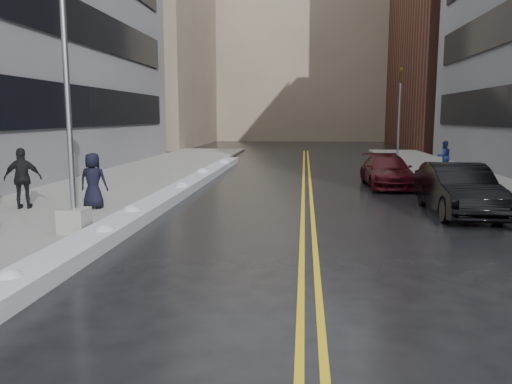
% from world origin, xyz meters
% --- Properties ---
extents(ground, '(160.00, 160.00, 0.00)m').
position_xyz_m(ground, '(0.00, 0.00, 0.00)').
color(ground, black).
rests_on(ground, ground).
extents(sidewalk_west, '(5.50, 50.00, 0.15)m').
position_xyz_m(sidewalk_west, '(-5.75, 10.00, 0.07)').
color(sidewalk_west, gray).
rests_on(sidewalk_west, ground).
extents(sidewalk_east, '(4.00, 50.00, 0.15)m').
position_xyz_m(sidewalk_east, '(10.00, 10.00, 0.07)').
color(sidewalk_east, gray).
rests_on(sidewalk_east, ground).
extents(lane_line_left, '(0.12, 50.00, 0.01)m').
position_xyz_m(lane_line_left, '(2.35, 10.00, 0.00)').
color(lane_line_left, gold).
rests_on(lane_line_left, ground).
extents(lane_line_right, '(0.12, 50.00, 0.01)m').
position_xyz_m(lane_line_right, '(2.65, 10.00, 0.00)').
color(lane_line_right, gold).
rests_on(lane_line_right, ground).
extents(snow_ridge, '(0.90, 30.00, 0.34)m').
position_xyz_m(snow_ridge, '(-2.45, 8.00, 0.17)').
color(snow_ridge, silver).
rests_on(snow_ridge, ground).
extents(building_west_far, '(14.00, 22.00, 18.00)m').
position_xyz_m(building_west_far, '(-15.50, 44.00, 9.00)').
color(building_west_far, gray).
rests_on(building_west_far, ground).
extents(building_east_far, '(14.00, 20.00, 28.00)m').
position_xyz_m(building_east_far, '(19.00, 42.00, 14.00)').
color(building_east_far, '#562D21').
rests_on(building_east_far, ground).
extents(building_far, '(36.00, 16.00, 22.00)m').
position_xyz_m(building_far, '(2.00, 60.00, 11.00)').
color(building_far, gray).
rests_on(building_far, ground).
extents(lamppost, '(0.65, 0.65, 7.62)m').
position_xyz_m(lamppost, '(-3.30, 2.00, 2.53)').
color(lamppost, gray).
rests_on(lamppost, sidewalk_west).
extents(fire_hydrant, '(0.26, 0.26, 0.73)m').
position_xyz_m(fire_hydrant, '(9.00, 10.00, 0.55)').
color(fire_hydrant, maroon).
rests_on(fire_hydrant, sidewalk_east).
extents(traffic_signal, '(0.16, 0.20, 6.00)m').
position_xyz_m(traffic_signal, '(8.50, 24.00, 3.40)').
color(traffic_signal, gray).
rests_on(traffic_signal, sidewalk_east).
extents(pedestrian_c, '(0.88, 0.59, 1.75)m').
position_xyz_m(pedestrian_c, '(-4.17, 5.19, 1.02)').
color(pedestrian_c, black).
rests_on(pedestrian_c, sidewalk_west).
extents(pedestrian_d, '(1.20, 0.76, 1.90)m').
position_xyz_m(pedestrian_d, '(-6.35, 4.99, 1.10)').
color(pedestrian_d, black).
rests_on(pedestrian_d, sidewalk_west).
extents(pedestrian_east, '(0.92, 0.81, 1.60)m').
position_xyz_m(pedestrian_east, '(9.68, 17.34, 0.95)').
color(pedestrian_east, navy).
rests_on(pedestrian_east, sidewalk_east).
extents(car_black, '(1.68, 4.76, 1.57)m').
position_xyz_m(car_black, '(7.12, 6.11, 0.78)').
color(car_black, black).
rests_on(car_black, ground).
extents(car_maroon, '(1.98, 4.68, 1.35)m').
position_xyz_m(car_maroon, '(5.95, 12.25, 0.67)').
color(car_maroon, '#3A090E').
rests_on(car_maroon, ground).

